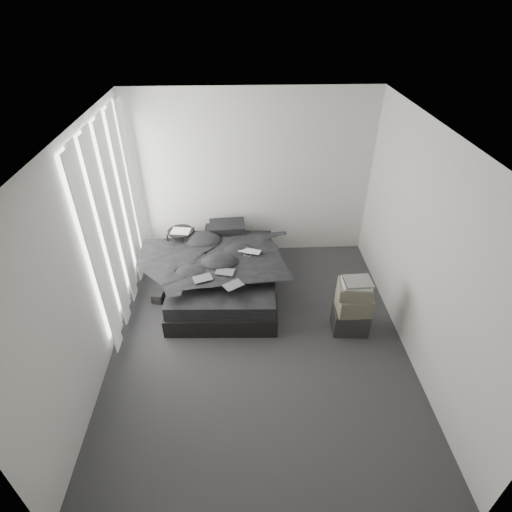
{
  "coord_description": "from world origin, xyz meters",
  "views": [
    {
      "loc": [
        -0.18,
        -3.51,
        3.75
      ],
      "look_at": [
        0.0,
        0.8,
        0.75
      ],
      "focal_mm": 28.0,
      "sensor_mm": 36.0,
      "label": 1
    }
  ],
  "objects_px": {
    "bed": "(225,283)",
    "box_lower": "(350,320)",
    "laptop": "(249,249)",
    "side_stand": "(183,251)"
  },
  "relations": [
    {
      "from": "bed",
      "to": "box_lower",
      "type": "xyz_separation_m",
      "value": [
        1.62,
        -0.86,
        0.03
      ]
    },
    {
      "from": "laptop",
      "to": "box_lower",
      "type": "distance_m",
      "value": 1.64
    },
    {
      "from": "box_lower",
      "to": "bed",
      "type": "bearing_deg",
      "value": 152.22
    },
    {
      "from": "side_stand",
      "to": "box_lower",
      "type": "xyz_separation_m",
      "value": [
        2.26,
        -1.39,
        -0.19
      ]
    },
    {
      "from": "bed",
      "to": "side_stand",
      "type": "bearing_deg",
      "value": 142.2
    },
    {
      "from": "bed",
      "to": "box_lower",
      "type": "bearing_deg",
      "value": -25.65
    },
    {
      "from": "bed",
      "to": "laptop",
      "type": "xyz_separation_m",
      "value": [
        0.35,
        0.03,
        0.57
      ]
    },
    {
      "from": "bed",
      "to": "box_lower",
      "type": "distance_m",
      "value": 1.84
    },
    {
      "from": "laptop",
      "to": "side_stand",
      "type": "distance_m",
      "value": 1.16
    },
    {
      "from": "laptop",
      "to": "box_lower",
      "type": "xyz_separation_m",
      "value": [
        1.27,
        -0.89,
        -0.53
      ]
    }
  ]
}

